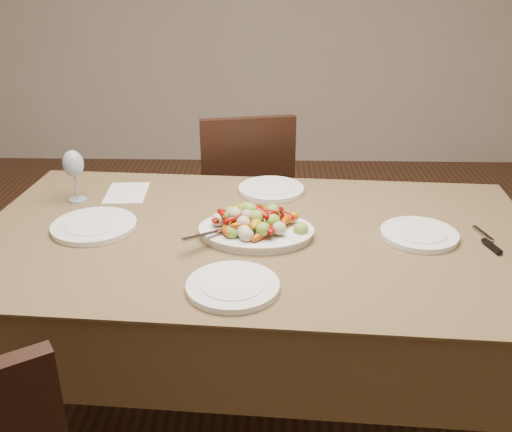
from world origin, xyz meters
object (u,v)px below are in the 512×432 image
at_px(dining_table, 256,329).
at_px(plate_far, 271,190).
at_px(plate_right, 419,235).
at_px(plate_near, 233,287).
at_px(serving_platter, 256,233).
at_px(plate_left, 94,226).
at_px(chair_far, 242,202).
at_px(wine_glass, 75,174).

height_order(dining_table, plate_far, plate_far).
bearing_deg(plate_right, plate_near, -150.24).
distance_m(serving_platter, plate_far, 0.39).
distance_m(dining_table, plate_far, 0.53).
height_order(serving_platter, plate_left, serving_platter).
bearing_deg(plate_far, plate_right, -38.24).
distance_m(dining_table, chair_far, 0.93).
xyz_separation_m(dining_table, wine_glass, (-0.67, 0.26, 0.48)).
relative_size(plate_left, plate_right, 1.13).
bearing_deg(wine_glass, plate_near, -44.60).
distance_m(plate_far, wine_glass, 0.73).
bearing_deg(plate_left, dining_table, -2.28).
height_order(chair_far, plate_far, chair_far).
relative_size(plate_near, wine_glass, 1.25).
relative_size(dining_table, plate_far, 7.32).
distance_m(dining_table, serving_platter, 0.39).
distance_m(plate_left, plate_far, 0.68).
bearing_deg(plate_near, chair_far, 91.69).
xyz_separation_m(dining_table, plate_near, (-0.05, -0.35, 0.39)).
bearing_deg(plate_right, plate_left, 178.07).
distance_m(chair_far, wine_glass, 0.96).
height_order(plate_left, plate_right, same).
bearing_deg(plate_far, dining_table, -97.66).
bearing_deg(plate_right, chair_far, 123.44).
bearing_deg(plate_far, plate_left, -149.89).
bearing_deg(dining_table, plate_left, 177.72).
distance_m(plate_near, wine_glass, 0.87).
xyz_separation_m(chair_far, plate_near, (0.04, -1.27, 0.29)).
bearing_deg(plate_left, plate_far, 30.11).
bearing_deg(chair_far, dining_table, 83.96).
bearing_deg(plate_near, plate_right, 29.76).
relative_size(plate_right, wine_glass, 1.20).
bearing_deg(plate_far, serving_platter, -97.14).
bearing_deg(wine_glass, dining_table, -21.19).
bearing_deg(plate_near, plate_left, 142.82).
distance_m(serving_platter, plate_right, 0.53).
height_order(dining_table, serving_platter, serving_platter).
relative_size(plate_left, plate_near, 1.09).
distance_m(dining_table, plate_right, 0.65).
height_order(chair_far, plate_right, chair_far).
bearing_deg(plate_far, wine_glass, -171.78).
relative_size(serving_platter, plate_near, 1.41).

